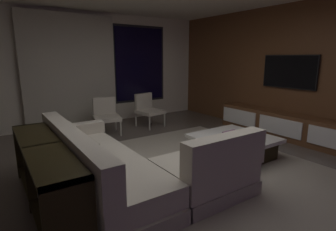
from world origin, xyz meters
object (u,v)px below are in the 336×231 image
book_stack_on_coffee_table (232,133)px  accent_chair_by_curtain (106,114)px  coffee_table (233,146)px  sectional_couch (128,168)px  media_console (288,127)px  console_table_behind_couch (45,173)px  accent_chair_near_window (148,108)px  mounted_tv (289,72)px

book_stack_on_coffee_table → accent_chair_by_curtain: 2.77m
coffee_table → accent_chair_by_curtain: 2.84m
sectional_couch → coffee_table: sectional_couch is taller
accent_chair_by_curtain → media_console: (2.90, -2.48, -0.18)m
console_table_behind_couch → accent_chair_near_window: bearing=42.8°
media_console → coffee_table: bearing=-177.5°
sectional_couch → book_stack_on_coffee_table: 1.99m
coffee_table → sectional_couch: bearing=-178.8°
book_stack_on_coffee_table → accent_chair_by_curtain: bearing=117.0°
sectional_couch → coffee_table: size_ratio=2.16×
book_stack_on_coffee_table → accent_chair_near_window: size_ratio=0.39×
media_console → accent_chair_near_window: bearing=125.5°
console_table_behind_couch → sectional_couch: bearing=-8.0°
media_console → mounted_tv: 1.13m
sectional_couch → book_stack_on_coffee_table: bearing=3.7°
book_stack_on_coffee_table → media_console: 1.65m
coffee_table → console_table_behind_couch: size_ratio=0.55×
sectional_couch → media_console: bearing=1.8°
coffee_table → book_stack_on_coffee_table: bearing=68.0°
coffee_table → accent_chair_near_window: 2.63m
media_console → mounted_tv: size_ratio=2.66×
accent_chair_by_curtain → mounted_tv: mounted_tv is taller
accent_chair_near_window → media_console: accent_chair_near_window is taller
coffee_table → accent_chair_by_curtain: (-1.22, 2.55, 0.25)m
accent_chair_by_curtain → book_stack_on_coffee_table: bearing=-63.0°
accent_chair_by_curtain → mounted_tv: 3.94m
accent_chair_near_window → console_table_behind_couch: size_ratio=0.37×
accent_chair_by_curtain → console_table_behind_couch: accent_chair_by_curtain is taller
mounted_tv → media_console: bearing=-132.4°
book_stack_on_coffee_table → sectional_couch: bearing=-176.3°
media_console → sectional_couch: bearing=-178.2°
media_console → accent_chair_by_curtain: bearing=139.4°
accent_chair_near_window → mounted_tv: 3.21m
book_stack_on_coffee_table → media_console: media_console is taller
sectional_couch → media_console: sectional_couch is taller
accent_chair_by_curtain → console_table_behind_couch: bearing=-123.8°
mounted_tv → console_table_behind_couch: bearing=-177.8°
sectional_couch → mounted_tv: (3.81, 0.31, 1.06)m
console_table_behind_couch → media_console: bearing=-0.2°
mounted_tv → console_table_behind_couch: size_ratio=0.55×
accent_chair_near_window → console_table_behind_couch: (-2.73, -2.52, -0.02)m
coffee_table → media_console: media_console is taller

